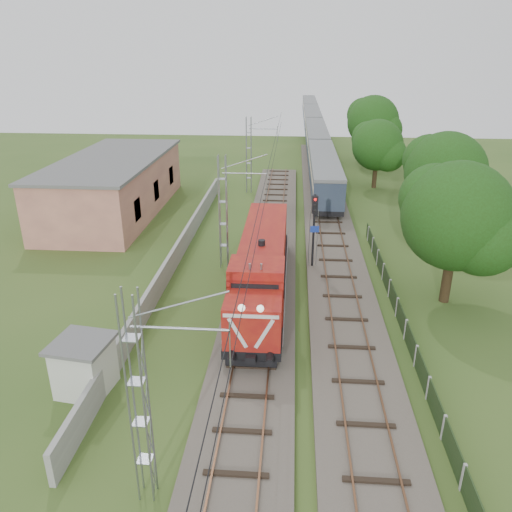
# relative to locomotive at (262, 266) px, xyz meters

# --- Properties ---
(ground) EXTENTS (140.00, 140.00, 0.00)m
(ground) POSITION_rel_locomotive_xyz_m (0.00, -7.28, -2.17)
(ground) COLOR #36541F
(ground) RESTS_ON ground
(track_main) EXTENTS (4.20, 70.00, 0.45)m
(track_main) POSITION_rel_locomotive_xyz_m (0.00, -0.28, -1.98)
(track_main) COLOR #6B6054
(track_main) RESTS_ON ground
(track_side) EXTENTS (4.20, 80.00, 0.45)m
(track_side) POSITION_rel_locomotive_xyz_m (5.00, 12.72, -1.98)
(track_side) COLOR #6B6054
(track_side) RESTS_ON ground
(catenary) EXTENTS (3.31, 70.00, 8.00)m
(catenary) POSITION_rel_locomotive_xyz_m (-2.95, 4.72, 1.88)
(catenary) COLOR gray
(catenary) RESTS_ON ground
(boundary_wall) EXTENTS (0.25, 40.00, 1.50)m
(boundary_wall) POSITION_rel_locomotive_xyz_m (-6.50, 4.72, -1.42)
(boundary_wall) COLOR #9E9E99
(boundary_wall) RESTS_ON ground
(station_building) EXTENTS (8.40, 20.40, 5.22)m
(station_building) POSITION_rel_locomotive_xyz_m (-15.00, 16.72, 0.47)
(station_building) COLOR tan
(station_building) RESTS_ON ground
(fence) EXTENTS (0.12, 32.00, 1.20)m
(fence) POSITION_rel_locomotive_xyz_m (8.00, -4.28, -1.57)
(fence) COLOR black
(fence) RESTS_ON ground
(locomotive) EXTENTS (2.87, 16.39, 4.16)m
(locomotive) POSITION_rel_locomotive_xyz_m (0.00, 0.00, 0.00)
(locomotive) COLOR black
(locomotive) RESTS_ON ground
(coach_rake) EXTENTS (2.87, 85.54, 3.31)m
(coach_rake) POSITION_rel_locomotive_xyz_m (5.00, 57.58, 0.24)
(coach_rake) COLOR black
(coach_rake) RESTS_ON ground
(signal_post) EXTENTS (0.61, 0.47, 5.49)m
(signal_post) POSITION_rel_locomotive_xyz_m (3.27, 4.49, 1.61)
(signal_post) COLOR black
(signal_post) RESTS_ON ground
(relay_hut) EXTENTS (2.81, 2.81, 2.56)m
(relay_hut) POSITION_rel_locomotive_xyz_m (-7.40, -9.75, -0.87)
(relay_hut) COLOR silver
(relay_hut) RESTS_ON ground
(tree_a) EXTENTS (6.73, 6.41, 8.73)m
(tree_a) POSITION_rel_locomotive_xyz_m (11.39, 0.38, 3.28)
(tree_a) COLOR #3E2F19
(tree_a) RESTS_ON ground
(tree_b) EXTENTS (6.67, 6.35, 8.64)m
(tree_b) POSITION_rel_locomotive_xyz_m (13.82, 11.96, 3.23)
(tree_b) COLOR #3E2F19
(tree_b) RESTS_ON ground
(tree_c) EXTENTS (5.80, 5.53, 7.52)m
(tree_c) POSITION_rel_locomotive_xyz_m (10.92, 27.74, 2.53)
(tree_c) COLOR #3E2F19
(tree_c) RESTS_ON ground
(tree_d) EXTENTS (6.97, 6.64, 9.03)m
(tree_d) POSITION_rel_locomotive_xyz_m (12.02, 39.64, 3.47)
(tree_d) COLOR #3E2F19
(tree_d) RESTS_ON ground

